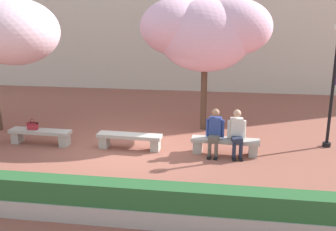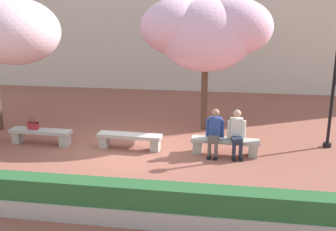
{
  "view_description": "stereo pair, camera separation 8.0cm",
  "coord_description": "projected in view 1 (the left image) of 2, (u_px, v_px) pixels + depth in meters",
  "views": [
    {
      "loc": [
        2.74,
        -10.5,
        3.93
      ],
      "look_at": [
        1.1,
        0.2,
        1.0
      ],
      "focal_mm": 42.0,
      "sensor_mm": 36.0,
      "label": 1
    },
    {
      "loc": [
        2.82,
        -10.49,
        3.93
      ],
      "look_at": [
        1.1,
        0.2,
        1.0
      ],
      "focal_mm": 42.0,
      "sensor_mm": 36.0,
      "label": 2
    }
  ],
  "objects": [
    {
      "name": "ground_plane",
      "position": [
        130.0,
        149.0,
        11.45
      ],
      "size": [
        100.0,
        100.0,
        0.0
      ],
      "primitive_type": "plane",
      "color": "#8E5142"
    },
    {
      "name": "person_seated_right",
      "position": [
        237.0,
        131.0,
        10.77
      ],
      "size": [
        0.51,
        0.71,
        1.29
      ],
      "color": "black",
      "rests_on": "ground"
    },
    {
      "name": "stone_bench_near_west",
      "position": [
        129.0,
        139.0,
        11.37
      ],
      "size": [
        1.89,
        0.49,
        0.45
      ],
      "color": "#ADA89E",
      "rests_on": "ground"
    },
    {
      "name": "cherry_tree_main",
      "position": [
        203.0,
        31.0,
        12.61
      ],
      "size": [
        4.26,
        2.89,
        4.31
      ],
      "color": "#513828",
      "rests_on": "ground"
    },
    {
      "name": "lamp_post_with_banner",
      "position": [
        335.0,
        74.0,
        11.08
      ],
      "size": [
        0.54,
        0.28,
        3.58
      ],
      "color": "black",
      "rests_on": "ground"
    },
    {
      "name": "stone_bench_center",
      "position": [
        225.0,
        144.0,
        10.96
      ],
      "size": [
        1.89,
        0.49,
        0.45
      ],
      "color": "#ADA89E",
      "rests_on": "ground"
    },
    {
      "name": "planter_hedge_foreground",
      "position": [
        79.0,
        200.0,
        7.57
      ],
      "size": [
        11.37,
        0.5,
        0.8
      ],
      "color": "#ADA89E",
      "rests_on": "ground"
    },
    {
      "name": "person_seated_left",
      "position": [
        215.0,
        130.0,
        10.85
      ],
      "size": [
        0.51,
        0.7,
        1.29
      ],
      "color": "black",
      "rests_on": "ground"
    },
    {
      "name": "handbag",
      "position": [
        33.0,
        125.0,
        11.72
      ],
      "size": [
        0.3,
        0.15,
        0.34
      ],
      "color": "#A3232D",
      "rests_on": "stone_bench_west_end"
    },
    {
      "name": "stone_bench_west_end",
      "position": [
        40.0,
        134.0,
        11.77
      ],
      "size": [
        1.89,
        0.49,
        0.45
      ],
      "color": "#ADA89E",
      "rests_on": "ground"
    }
  ]
}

